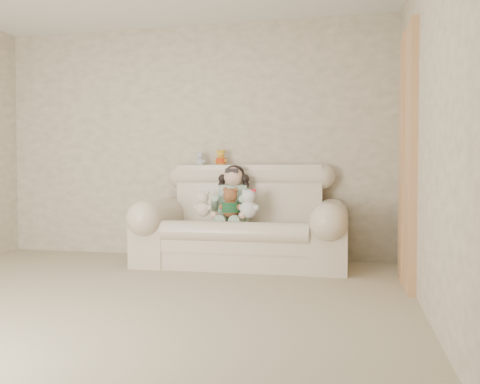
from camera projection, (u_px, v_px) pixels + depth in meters
name	position (u px, v px, depth m)	size (l,w,h in m)	color
floor	(77.00, 314.00, 3.38)	(5.00, 5.00, 0.00)	gray
wall_back	(192.00, 141.00, 5.77)	(4.50, 4.50, 0.00)	beige
wall_right	(440.00, 107.00, 2.85)	(5.00, 5.00, 0.00)	beige
sofa	(242.00, 215.00, 5.16)	(2.10, 0.95, 1.03)	beige
door_panel	(407.00, 159.00, 4.23)	(0.06, 0.90, 2.10)	#A46D46
seated_child	(234.00, 194.00, 5.25)	(0.37, 0.45, 0.61)	#347A51
brown_teddy	(231.00, 200.00, 5.04)	(0.22, 0.17, 0.35)	brown
white_cat	(249.00, 200.00, 5.01)	(0.22, 0.17, 0.34)	silver
cream_teddy	(203.00, 201.00, 5.13)	(0.19, 0.15, 0.30)	silver
yellow_mini_bear	(221.00, 156.00, 5.55)	(0.14, 0.11, 0.22)	gold
grey_mini_plush	(201.00, 158.00, 5.58)	(0.12, 0.09, 0.19)	#A8A8AF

